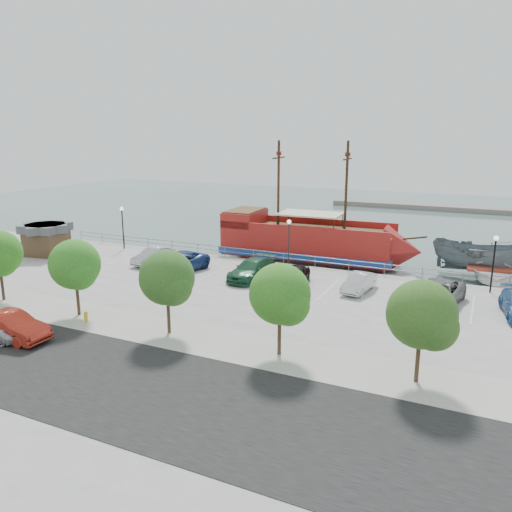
% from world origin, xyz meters
% --- Properties ---
extents(ground, '(160.00, 160.00, 0.00)m').
position_xyz_m(ground, '(0.00, 0.00, -1.00)').
color(ground, '#445A57').
extents(land_slab, '(100.00, 58.00, 1.20)m').
position_xyz_m(land_slab, '(0.00, -21.00, -0.60)').
color(land_slab, gray).
rests_on(land_slab, ground).
extents(street, '(100.00, 8.00, 0.04)m').
position_xyz_m(street, '(0.00, -16.00, 0.01)').
color(street, black).
rests_on(street, land_slab).
extents(sidewalk, '(100.00, 4.00, 0.05)m').
position_xyz_m(sidewalk, '(0.00, -10.00, 0.01)').
color(sidewalk, '#A4A091').
rests_on(sidewalk, land_slab).
extents(seawall_railing, '(50.00, 0.06, 1.00)m').
position_xyz_m(seawall_railing, '(0.00, 7.80, 0.53)').
color(seawall_railing, slate).
rests_on(seawall_railing, land_slab).
extents(far_shore, '(40.00, 3.00, 0.80)m').
position_xyz_m(far_shore, '(10.00, 55.00, -0.60)').
color(far_shore, gray).
rests_on(far_shore, ground).
extents(pirate_ship, '(19.65, 6.18, 12.31)m').
position_xyz_m(pirate_ship, '(0.87, 12.98, 1.06)').
color(pirate_ship, '#A41D18').
rests_on(pirate_ship, ground).
extents(patrol_boat, '(8.21, 3.87, 3.07)m').
position_xyz_m(patrol_boat, '(14.85, 14.73, 0.53)').
color(patrol_boat, '#525D62').
rests_on(patrol_boat, ground).
extents(speedboat, '(5.74, 7.60, 1.48)m').
position_xyz_m(speedboat, '(16.10, 13.08, -0.26)').
color(speedboat, white).
rests_on(speedboat, ground).
extents(dock_west, '(8.03, 4.02, 0.44)m').
position_xyz_m(dock_west, '(-14.17, 9.20, -0.78)').
color(dock_west, gray).
rests_on(dock_west, ground).
extents(dock_mid, '(6.96, 4.37, 0.38)m').
position_xyz_m(dock_mid, '(7.14, 9.20, -0.81)').
color(dock_mid, gray).
rests_on(dock_mid, ground).
extents(dock_east, '(7.35, 4.42, 0.41)m').
position_xyz_m(dock_east, '(15.77, 9.20, -0.80)').
color(dock_east, '#979694').
rests_on(dock_east, ground).
extents(shed, '(4.15, 4.15, 2.99)m').
position_xyz_m(shed, '(-23.05, 1.34, 1.59)').
color(shed, '#503A25').
rests_on(shed, land_slab).
extents(street_sedan, '(4.85, 1.72, 1.59)m').
position_xyz_m(street_sedan, '(-8.56, -14.60, 0.80)').
color(street_sedan, maroon).
rests_on(street_sedan, street).
extents(fire_hydrant, '(0.25, 0.25, 0.72)m').
position_xyz_m(fire_hydrant, '(-6.63, -10.80, 0.39)').
color(fire_hydrant, gold).
rests_on(fire_hydrant, sidewalk).
extents(lamp_post_left, '(0.36, 0.36, 4.28)m').
position_xyz_m(lamp_post_left, '(-18.00, 6.50, 2.94)').
color(lamp_post_left, black).
rests_on(lamp_post_left, land_slab).
extents(lamp_post_mid, '(0.36, 0.36, 4.28)m').
position_xyz_m(lamp_post_mid, '(0.00, 6.50, 2.94)').
color(lamp_post_mid, black).
rests_on(lamp_post_mid, land_slab).
extents(lamp_post_right, '(0.36, 0.36, 4.28)m').
position_xyz_m(lamp_post_right, '(16.00, 6.50, 2.94)').
color(lamp_post_right, black).
rests_on(lamp_post_right, land_slab).
extents(tree_c, '(3.30, 3.20, 5.00)m').
position_xyz_m(tree_c, '(-7.85, -10.07, 3.30)').
color(tree_c, '#473321').
rests_on(tree_c, sidewalk).
extents(tree_d, '(3.30, 3.20, 5.00)m').
position_xyz_m(tree_d, '(-0.85, -10.07, 3.30)').
color(tree_d, '#473321').
rests_on(tree_d, sidewalk).
extents(tree_e, '(3.30, 3.20, 5.00)m').
position_xyz_m(tree_e, '(6.15, -10.07, 3.30)').
color(tree_e, '#473321').
rests_on(tree_e, sidewalk).
extents(tree_f, '(3.30, 3.20, 5.00)m').
position_xyz_m(tree_f, '(13.15, -10.07, 3.30)').
color(tree_f, '#473321').
rests_on(tree_f, sidewalk).
extents(parked_car_b, '(2.08, 4.54, 1.44)m').
position_xyz_m(parked_car_b, '(-11.57, 2.78, 0.72)').
color(parked_car_b, '#A7ABB5').
rests_on(parked_car_b, land_slab).
extents(parked_car_c, '(3.69, 6.35, 1.66)m').
position_xyz_m(parked_car_c, '(-8.04, 1.37, 0.83)').
color(parked_car_c, navy).
rests_on(parked_car_c, land_slab).
extents(parked_car_d, '(2.56, 5.58, 1.58)m').
position_xyz_m(parked_car_d, '(-1.49, 2.26, 0.79)').
color(parked_car_d, '#1D4F32').
rests_on(parked_car_d, land_slab).
extents(parked_car_e, '(2.25, 4.61, 1.51)m').
position_xyz_m(parked_car_e, '(2.24, 2.07, 0.76)').
color(parked_car_e, black).
rests_on(parked_car_e, land_slab).
extents(parked_car_f, '(1.91, 4.22, 1.34)m').
position_xyz_m(parked_car_f, '(7.14, 2.69, 0.67)').
color(parked_car_f, silver).
rests_on(parked_car_f, land_slab).
extents(parked_car_g, '(3.50, 6.10, 1.60)m').
position_xyz_m(parked_car_g, '(12.77, 2.06, 0.80)').
color(parked_car_g, slate).
rests_on(parked_car_g, land_slab).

